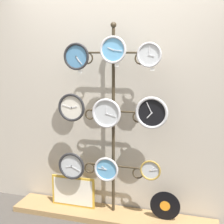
# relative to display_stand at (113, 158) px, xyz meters

# --- Properties ---
(shop_wall) EXTENTS (4.40, 0.04, 2.80)m
(shop_wall) POSITION_rel_display_stand_xyz_m (0.00, 0.16, 0.74)
(shop_wall) COLOR #BCB2A3
(shop_wall) RESTS_ON ground_plane
(low_shelf) EXTENTS (2.20, 0.36, 0.06)m
(low_shelf) POSITION_rel_display_stand_xyz_m (0.00, -0.06, -0.63)
(low_shelf) COLOR #9E7A4C
(low_shelf) RESTS_ON ground_plane
(display_stand) EXTENTS (0.68, 0.39, 2.05)m
(display_stand) POSITION_rel_display_stand_xyz_m (0.00, 0.00, 0.00)
(display_stand) COLOR #382D1E
(display_stand) RESTS_ON ground_plane
(clock_top_left) EXTENTS (0.27, 0.04, 0.27)m
(clock_top_left) POSITION_rel_display_stand_xyz_m (-0.35, -0.11, 1.05)
(clock_top_left) COLOR #4C84B2
(clock_top_center) EXTENTS (0.26, 0.04, 0.26)m
(clock_top_center) POSITION_rel_display_stand_xyz_m (0.03, -0.10, 1.12)
(clock_top_center) COLOR #60A8DB
(clock_top_right) EXTENTS (0.24, 0.04, 0.24)m
(clock_top_right) POSITION_rel_display_stand_xyz_m (0.37, -0.09, 1.07)
(clock_top_right) COLOR silver
(clock_middle_left) EXTENTS (0.29, 0.04, 0.29)m
(clock_middle_left) POSITION_rel_display_stand_xyz_m (-0.42, -0.09, 0.53)
(clock_middle_left) COLOR silver
(clock_middle_center) EXTENTS (0.30, 0.04, 0.30)m
(clock_middle_center) POSITION_rel_display_stand_xyz_m (-0.05, -0.08, 0.49)
(clock_middle_center) COLOR silver
(clock_middle_right) EXTENTS (0.32, 0.04, 0.32)m
(clock_middle_right) POSITION_rel_display_stand_xyz_m (0.41, -0.09, 0.52)
(clock_middle_right) COLOR black
(clock_bottom_left) EXTENTS (0.30, 0.04, 0.30)m
(clock_bottom_left) POSITION_rel_display_stand_xyz_m (-0.43, -0.11, -0.10)
(clock_bottom_left) COLOR silver
(clock_bottom_center) EXTENTS (0.26, 0.04, 0.26)m
(clock_bottom_center) POSITION_rel_display_stand_xyz_m (-0.05, -0.10, -0.10)
(clock_bottom_center) COLOR #60A8DB
(clock_bottom_right) EXTENTS (0.21, 0.04, 0.21)m
(clock_bottom_right) POSITION_rel_display_stand_xyz_m (0.41, -0.08, -0.06)
(clock_bottom_right) COLOR silver
(vinyl_record) EXTENTS (0.31, 0.01, 0.31)m
(vinyl_record) POSITION_rel_display_stand_xyz_m (0.56, -0.04, -0.45)
(vinyl_record) COLOR black
(vinyl_record) RESTS_ON low_shelf
(picture_frame) EXTENTS (0.50, 0.02, 0.34)m
(picture_frame) POSITION_rel_display_stand_xyz_m (-0.46, -0.03, -0.43)
(picture_frame) COLOR gold
(picture_frame) RESTS_ON low_shelf
(price_tag_upper) EXTENTS (0.04, 0.00, 0.03)m
(price_tag_upper) POSITION_rel_display_stand_xyz_m (-0.31, -0.11, 0.90)
(price_tag_upper) COLOR white
(price_tag_mid) EXTENTS (0.04, 0.00, 0.03)m
(price_tag_mid) POSITION_rel_display_stand_xyz_m (0.06, -0.10, 0.97)
(price_tag_mid) COLOR white
(price_tag_lower) EXTENTS (0.04, 0.00, 0.03)m
(price_tag_lower) POSITION_rel_display_stand_xyz_m (0.41, -0.09, 0.94)
(price_tag_lower) COLOR white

